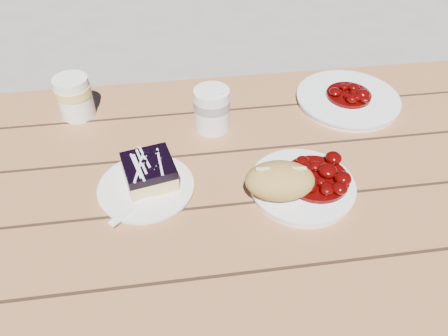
{
  "coord_description": "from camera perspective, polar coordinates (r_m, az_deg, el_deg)",
  "views": [
    {
      "loc": [
        -0.12,
        -0.66,
        1.4
      ],
      "look_at": [
        -0.04,
        -0.04,
        0.81
      ],
      "focal_mm": 35.0,
      "sensor_mm": 36.0,
      "label": 1
    }
  ],
  "objects": [
    {
      "name": "main_plate",
      "position": [
        0.91,
        10.13,
        -2.37
      ],
      "size": [
        0.21,
        0.21,
        0.02
      ],
      "primitive_type": "cylinder",
      "color": "white",
      "rests_on": "picnic_table"
    },
    {
      "name": "second_cup",
      "position": [
        1.13,
        -18.93,
        8.76
      ],
      "size": [
        0.08,
        0.08,
        0.1
      ],
      "primitive_type": "cylinder",
      "color": "white",
      "rests_on": "picnic_table"
    },
    {
      "name": "second_plate",
      "position": [
        1.18,
        15.85,
        8.62
      ],
      "size": [
        0.26,
        0.26,
        0.02
      ],
      "primitive_type": "cylinder",
      "color": "white",
      "rests_on": "picnic_table"
    },
    {
      "name": "dessert_plate",
      "position": [
        0.91,
        -10.12,
        -2.57
      ],
      "size": [
        0.19,
        0.19,
        0.01
      ],
      "primitive_type": "cylinder",
      "color": "white",
      "rests_on": "picnic_table"
    },
    {
      "name": "bread_roll",
      "position": [
        0.85,
        7.29,
        -1.65
      ],
      "size": [
        0.15,
        0.11,
        0.07
      ],
      "primitive_type": "ellipsoid",
      "rotation": [
        0.0,
        0.0,
        -0.12
      ],
      "color": "#AB8741",
      "rests_on": "main_plate"
    },
    {
      "name": "coffee_cup",
      "position": [
        1.03,
        -1.59,
        7.67
      ],
      "size": [
        0.08,
        0.08,
        0.1
      ],
      "primitive_type": "cylinder",
      "color": "white",
      "rests_on": "picnic_table"
    },
    {
      "name": "picnic_table",
      "position": [
        1.05,
        1.7,
        -7.4
      ],
      "size": [
        2.0,
        1.55,
        0.75
      ],
      "color": "brown",
      "rests_on": "ground"
    },
    {
      "name": "second_stew",
      "position": [
        1.17,
        16.12,
        9.79
      ],
      "size": [
        0.11,
        0.11,
        0.04
      ],
      "primitive_type": null,
      "color": "#490302",
      "rests_on": "second_plate"
    },
    {
      "name": "fork_dessert",
      "position": [
        0.87,
        -11.46,
        -4.9
      ],
      "size": [
        0.14,
        0.12,
        0.0
      ],
      "primitive_type": null,
      "rotation": [
        0.0,
        0.0,
        -0.85
      ],
      "color": "white",
      "rests_on": "dessert_plate"
    },
    {
      "name": "blueberry_cake",
      "position": [
        0.9,
        -9.74,
        -0.4
      ],
      "size": [
        0.12,
        0.12,
        0.06
      ],
      "rotation": [
        0.0,
        0.0,
        0.22
      ],
      "color": "#E5C87C",
      "rests_on": "dessert_plate"
    },
    {
      "name": "goulash_stew",
      "position": [
        0.9,
        12.09,
        -0.64
      ],
      "size": [
        0.13,
        0.13,
        0.04
      ],
      "primitive_type": null,
      "color": "#490302",
      "rests_on": "main_plate"
    }
  ]
}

